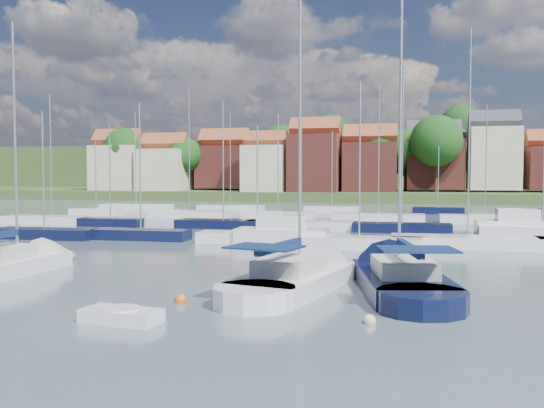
# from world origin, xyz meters

# --- Properties ---
(ground) EXTENTS (260.00, 260.00, 0.00)m
(ground) POSITION_xyz_m (0.00, 40.00, 0.00)
(ground) COLOR #415158
(ground) RESTS_ON ground
(sailboat_left) EXTENTS (3.51, 10.98, 14.75)m
(sailboat_left) POSITION_xyz_m (-16.79, 5.03, 0.36)
(sailboat_left) COLOR silver
(sailboat_left) RESTS_ON ground
(sailboat_centre) EXTENTS (6.25, 13.46, 17.61)m
(sailboat_centre) POSITION_xyz_m (-0.72, 4.49, 0.35)
(sailboat_centre) COLOR silver
(sailboat_centre) RESTS_ON ground
(sailboat_navy) EXTENTS (6.19, 14.04, 18.73)m
(sailboat_navy) POSITION_xyz_m (3.36, 5.44, 0.35)
(sailboat_navy) COLOR black
(sailboat_navy) RESTS_ON ground
(tender) EXTENTS (3.07, 1.75, 0.63)m
(tender) POSITION_xyz_m (-6.16, -4.71, 0.24)
(tender) COLOR silver
(tender) RESTS_ON ground
(buoy_b) EXTENTS (0.53, 0.53, 0.53)m
(buoy_b) POSITION_xyz_m (-6.72, -3.24, 0.00)
(buoy_b) COLOR #D85914
(buoy_b) RESTS_ON ground
(buoy_c) EXTENTS (0.51, 0.51, 0.51)m
(buoy_c) POSITION_xyz_m (-5.30, -1.03, 0.00)
(buoy_c) COLOR #D85914
(buoy_c) RESTS_ON ground
(buoy_d) EXTENTS (0.46, 0.46, 0.46)m
(buoy_d) POSITION_xyz_m (2.69, -2.90, 0.00)
(buoy_d) COLOR beige
(buoy_d) RESTS_ON ground
(buoy_e) EXTENTS (0.46, 0.46, 0.46)m
(buoy_e) POSITION_xyz_m (4.00, 6.41, 0.00)
(buoy_e) COLOR beige
(buoy_e) RESTS_ON ground
(marina_field) EXTENTS (79.62, 41.41, 15.93)m
(marina_field) POSITION_xyz_m (1.91, 35.15, 0.43)
(marina_field) COLOR silver
(marina_field) RESTS_ON ground
(far_shore_town) EXTENTS (212.46, 90.00, 22.27)m
(far_shore_town) POSITION_xyz_m (2.23, 132.67, 4.61)
(far_shore_town) COLOR #3B5128
(far_shore_town) RESTS_ON ground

